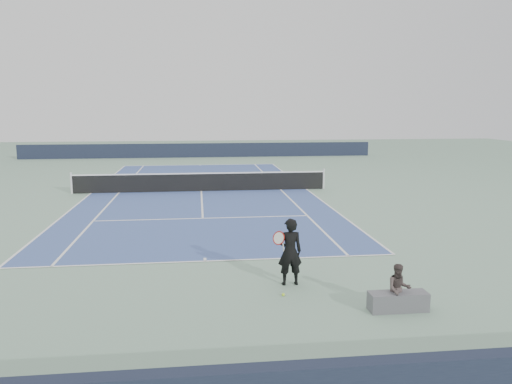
{
  "coord_description": "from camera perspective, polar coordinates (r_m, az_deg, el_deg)",
  "views": [
    {
      "loc": [
        -0.14,
        -25.31,
        4.23
      ],
      "look_at": [
        2.01,
        -6.97,
        1.1
      ],
      "focal_mm": 35.0,
      "sensor_mm": 36.0,
      "label": 1
    }
  ],
  "objects": [
    {
      "name": "tennis_player",
      "position": [
        12.06,
        3.88,
        -6.82
      ],
      "size": [
        0.77,
        0.47,
        1.64
      ],
      "color": "black",
      "rests_on": "ground"
    },
    {
      "name": "court_surface",
      "position": [
        25.66,
        -6.27,
        0.09
      ],
      "size": [
        10.97,
        23.77,
        0.01
      ],
      "primitive_type": "cube",
      "color": "#3C538F",
      "rests_on": "ground"
    },
    {
      "name": "windscreen_far",
      "position": [
        43.35,
        -6.49,
        4.76
      ],
      "size": [
        30.0,
        0.25,
        1.2
      ],
      "primitive_type": "cube",
      "color": "black",
      "rests_on": "ground"
    },
    {
      "name": "ground",
      "position": [
        25.66,
        -6.27,
        0.08
      ],
      "size": [
        80.0,
        80.0,
        0.0
      ],
      "primitive_type": "plane",
      "color": "gray"
    },
    {
      "name": "tennis_ball",
      "position": [
        11.59,
        3.13,
        -11.62
      ],
      "size": [
        0.07,
        0.07,
        0.07
      ],
      "primitive_type": "sphere",
      "color": "#BFEA2F",
      "rests_on": "ground"
    },
    {
      "name": "tennis_net",
      "position": [
        25.58,
        -6.29,
        1.19
      ],
      "size": [
        12.9,
        0.1,
        1.07
      ],
      "color": "silver",
      "rests_on": "ground"
    },
    {
      "name": "spectator_bench",
      "position": [
        11.11,
        15.96,
        -11.22
      ],
      "size": [
        1.29,
        0.59,
        1.06
      ],
      "color": "#56565B",
      "rests_on": "ground"
    }
  ]
}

